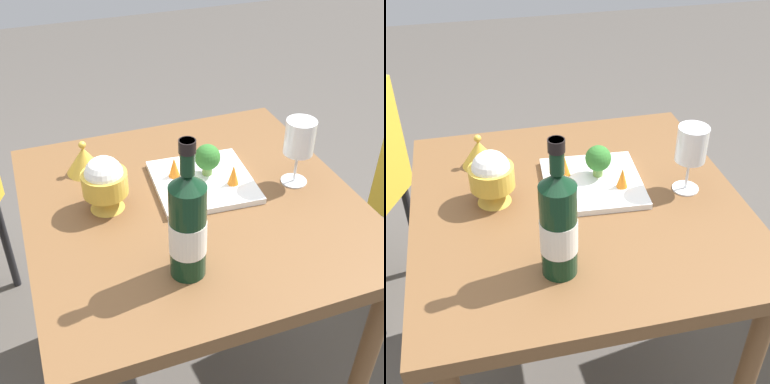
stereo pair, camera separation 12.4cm
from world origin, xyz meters
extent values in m
plane|color=#4C4742|center=(0.00, 0.00, 0.00)|extent=(8.00, 8.00, 0.00)
cube|color=brown|center=(0.00, 0.00, 0.72)|extent=(0.81, 0.81, 0.04)
cylinder|color=brown|center=(-0.35, 0.35, 0.35)|extent=(0.05, 0.05, 0.70)
cylinder|color=brown|center=(0.35, 0.35, 0.35)|extent=(0.05, 0.05, 0.70)
cylinder|color=black|center=(-0.51, 0.65, 0.21)|extent=(0.03, 0.03, 0.43)
cylinder|color=black|center=(-0.09, -0.23, 0.85)|extent=(0.08, 0.07, 0.22)
cone|color=black|center=(-0.09, -0.23, 0.98)|extent=(0.08, 0.07, 0.03)
cylinder|color=black|center=(-0.09, -0.23, 1.03)|extent=(0.03, 0.03, 0.07)
cylinder|color=black|center=(-0.09, -0.23, 1.05)|extent=(0.03, 0.03, 0.02)
cylinder|color=silver|center=(-0.09, -0.23, 0.84)|extent=(0.08, 0.08, 0.08)
cylinder|color=white|center=(0.28, -0.01, 0.75)|extent=(0.07, 0.07, 0.00)
cylinder|color=white|center=(0.28, -0.01, 0.79)|extent=(0.01, 0.01, 0.08)
cylinder|color=white|center=(0.28, -0.01, 0.88)|extent=(0.08, 0.08, 0.09)
cone|color=gold|center=(-0.20, 0.05, 0.77)|extent=(0.08, 0.08, 0.04)
cylinder|color=gold|center=(-0.20, 0.05, 0.82)|extent=(0.11, 0.11, 0.05)
sphere|color=white|center=(-0.20, 0.05, 0.84)|extent=(0.09, 0.09, 0.09)
cone|color=gold|center=(-0.22, 0.23, 0.78)|extent=(0.10, 0.10, 0.07)
sphere|color=gold|center=(-0.22, 0.23, 0.83)|extent=(0.02, 0.02, 0.02)
cube|color=white|center=(0.05, 0.06, 0.75)|extent=(0.27, 0.27, 0.02)
cylinder|color=#729E4C|center=(0.07, 0.08, 0.77)|extent=(0.03, 0.03, 0.03)
sphere|color=#2D6B28|center=(0.07, 0.08, 0.81)|extent=(0.07, 0.07, 0.07)
cone|color=orange|center=(-0.01, 0.10, 0.79)|extent=(0.03, 0.03, 0.06)
cone|color=orange|center=(0.12, 0.02, 0.79)|extent=(0.03, 0.03, 0.06)
camera|label=1|loc=(-0.35, -0.95, 1.50)|focal=47.52mm
camera|label=2|loc=(-0.23, -0.98, 1.50)|focal=47.52mm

